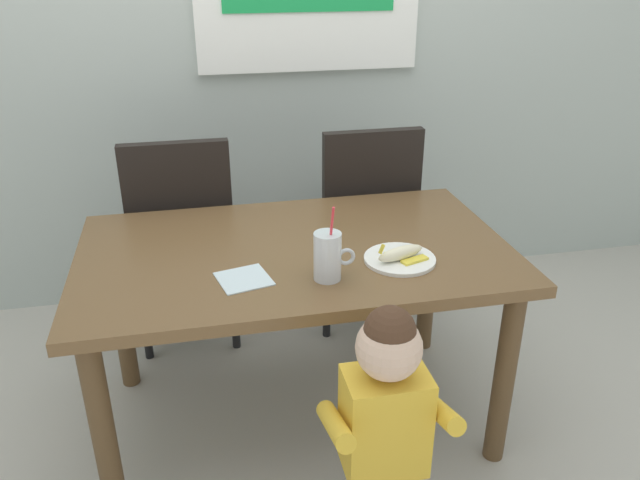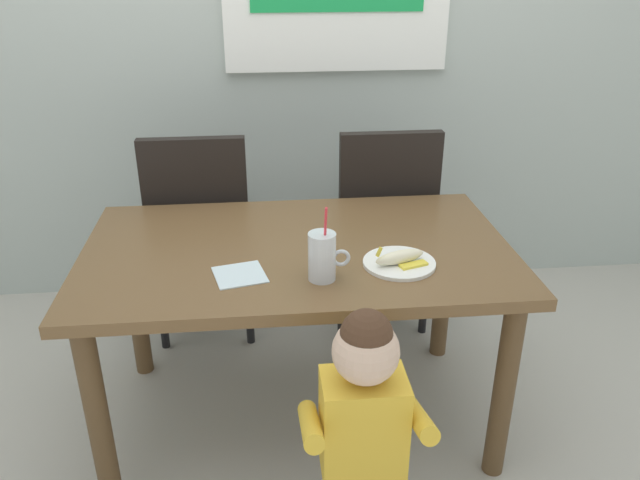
% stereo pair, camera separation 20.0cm
% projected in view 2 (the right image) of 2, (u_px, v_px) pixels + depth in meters
% --- Properties ---
extents(ground_plane, '(24.00, 24.00, 0.00)m').
position_uv_depth(ground_plane, '(300.00, 414.00, 2.40)').
color(ground_plane, '#B7B2A8').
extents(dining_table, '(1.43, 0.85, 0.72)m').
position_uv_depth(dining_table, '(298.00, 272.00, 2.14)').
color(dining_table, brown).
rests_on(dining_table, ground).
extents(dining_chair_left, '(0.44, 0.45, 0.96)m').
position_uv_depth(dining_chair_left, '(201.00, 225.00, 2.69)').
color(dining_chair_left, black).
rests_on(dining_chair_left, ground).
extents(dining_chair_right, '(0.44, 0.45, 0.96)m').
position_uv_depth(dining_chair_right, '(382.00, 218.00, 2.77)').
color(dining_chair_right, black).
rests_on(dining_chair_right, ground).
extents(toddler_standing, '(0.33, 0.24, 0.84)m').
position_uv_depth(toddler_standing, '(363.00, 415.00, 1.62)').
color(toddler_standing, '#3F4760').
rests_on(toddler_standing, ground).
extents(milk_cup, '(0.13, 0.09, 0.25)m').
position_uv_depth(milk_cup, '(322.00, 259.00, 1.86)').
color(milk_cup, silver).
rests_on(milk_cup, dining_table).
extents(snack_plate, '(0.23, 0.23, 0.01)m').
position_uv_depth(snack_plate, '(399.00, 263.00, 1.97)').
color(snack_plate, white).
rests_on(snack_plate, dining_table).
extents(peeled_banana, '(0.18, 0.12, 0.07)m').
position_uv_depth(peeled_banana, '(400.00, 257.00, 1.95)').
color(peeled_banana, '#F4EAC6').
rests_on(peeled_banana, snack_plate).
extents(paper_napkin, '(0.18, 0.18, 0.00)m').
position_uv_depth(paper_napkin, '(240.00, 275.00, 1.91)').
color(paper_napkin, silver).
rests_on(paper_napkin, dining_table).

